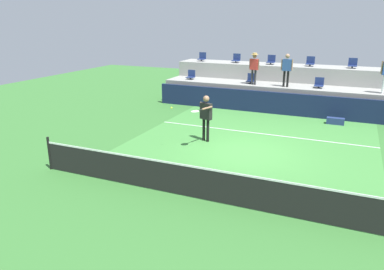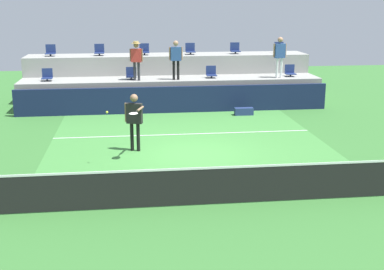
# 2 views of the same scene
# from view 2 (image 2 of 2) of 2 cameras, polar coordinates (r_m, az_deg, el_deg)

# --- Properties ---
(ground_plane) EXTENTS (40.00, 40.00, 0.00)m
(ground_plane) POSITION_cam_2_polar(r_m,az_deg,el_deg) (15.75, 0.05, -2.15)
(ground_plane) COLOR #336B2D
(court_inner_paint) EXTENTS (9.00, 10.00, 0.01)m
(court_inner_paint) POSITION_cam_2_polar(r_m,az_deg,el_deg) (16.71, -0.38, -1.14)
(court_inner_paint) COLOR #3D7F38
(court_inner_paint) RESTS_ON ground_plane
(court_service_line) EXTENTS (9.00, 0.06, 0.00)m
(court_service_line) POSITION_cam_2_polar(r_m,az_deg,el_deg) (18.05, -0.90, 0.09)
(court_service_line) COLOR white
(court_service_line) RESTS_ON ground_plane
(tennis_net) EXTENTS (10.48, 0.08, 1.07)m
(tennis_net) POSITION_cam_2_polar(r_m,az_deg,el_deg) (11.84, 2.47, -5.48)
(tennis_net) COLOR black
(tennis_net) RESTS_ON ground_plane
(sponsor_backboard) EXTENTS (13.00, 0.16, 1.10)m
(sponsor_backboard) POSITION_cam_2_polar(r_m,az_deg,el_deg) (21.42, -1.95, 3.95)
(sponsor_backboard) COLOR #141E42
(sponsor_backboard) RESTS_ON ground_plane
(seating_tier_lower) EXTENTS (13.00, 1.80, 1.25)m
(seating_tier_lower) POSITION_cam_2_polar(r_m,az_deg,el_deg) (22.68, -2.25, 4.75)
(seating_tier_lower) COLOR gray
(seating_tier_lower) RESTS_ON ground_plane
(seating_tier_upper) EXTENTS (13.00, 1.80, 2.10)m
(seating_tier_upper) POSITION_cam_2_polar(r_m,az_deg,el_deg) (24.38, -2.63, 6.48)
(seating_tier_upper) COLOR gray
(seating_tier_upper) RESTS_ON ground_plane
(stadium_chair_lower_far_left) EXTENTS (0.44, 0.40, 0.52)m
(stadium_chair_lower_far_left) POSITION_cam_2_polar(r_m,az_deg,el_deg) (22.66, -15.78, 6.35)
(stadium_chair_lower_far_left) COLOR #2D2D33
(stadium_chair_lower_far_left) RESTS_ON seating_tier_lower
(stadium_chair_lower_left) EXTENTS (0.44, 0.40, 0.52)m
(stadium_chair_lower_left) POSITION_cam_2_polar(r_m,az_deg,el_deg) (22.40, -6.76, 6.71)
(stadium_chair_lower_left) COLOR #2D2D33
(stadium_chair_lower_left) RESTS_ON seating_tier_lower
(stadium_chair_lower_right) EXTENTS (0.44, 0.40, 0.52)m
(stadium_chair_lower_right) POSITION_cam_2_polar(r_m,az_deg,el_deg) (22.69, 2.15, 6.91)
(stadium_chair_lower_right) COLOR #2D2D33
(stadium_chair_lower_right) RESTS_ON seating_tier_lower
(stadium_chair_lower_far_right) EXTENTS (0.44, 0.40, 0.52)m
(stadium_chair_lower_far_right) POSITION_cam_2_polar(r_m,az_deg,el_deg) (23.53, 10.84, 6.94)
(stadium_chair_lower_far_right) COLOR #2D2D33
(stadium_chair_lower_far_right) RESTS_ON seating_tier_lower
(stadium_chair_upper_far_left) EXTENTS (0.44, 0.40, 0.52)m
(stadium_chair_upper_far_left) POSITION_cam_2_polar(r_m,az_deg,el_deg) (24.34, -15.43, 8.95)
(stadium_chair_upper_far_left) COLOR #2D2D33
(stadium_chair_upper_far_left) RESTS_ON seating_tier_upper
(stadium_chair_upper_left) EXTENTS (0.44, 0.40, 0.52)m
(stadium_chair_upper_left) POSITION_cam_2_polar(r_m,az_deg,el_deg) (24.12, -10.25, 9.19)
(stadium_chair_upper_left) COLOR #2D2D33
(stadium_chair_upper_left) RESTS_ON seating_tier_upper
(stadium_chair_upper_mid_left) EXTENTS (0.44, 0.40, 0.52)m
(stadium_chair_upper_mid_left) POSITION_cam_2_polar(r_m,az_deg,el_deg) (24.10, -5.32, 9.36)
(stadium_chair_upper_mid_left) COLOR #2D2D33
(stadium_chair_upper_mid_left) RESTS_ON seating_tier_upper
(stadium_chair_upper_mid_right) EXTENTS (0.44, 0.40, 0.52)m
(stadium_chair_upper_mid_right) POSITION_cam_2_polar(r_m,az_deg,el_deg) (24.26, -0.19, 9.46)
(stadium_chair_upper_mid_right) COLOR #2D2D33
(stadium_chair_upper_mid_right) RESTS_ON seating_tier_upper
(stadium_chair_upper_right) EXTENTS (0.44, 0.40, 0.52)m
(stadium_chair_upper_right) POSITION_cam_2_polar(r_m,az_deg,el_deg) (24.61, 4.81, 9.49)
(stadium_chair_upper_right) COLOR #2D2D33
(stadium_chair_upper_right) RESTS_ON seating_tier_upper
(stadium_chair_upper_far_right) EXTENTS (0.44, 0.40, 0.52)m
(stadium_chair_upper_far_right) POSITION_cam_2_polar(r_m,az_deg,el_deg) (25.14, 9.67, 9.44)
(stadium_chair_upper_far_right) COLOR #2D2D33
(stadium_chair_upper_far_right) RESTS_ON seating_tier_upper
(tennis_player) EXTENTS (0.60, 1.34, 1.81)m
(tennis_player) POSITION_cam_2_polar(r_m,az_deg,el_deg) (15.89, -6.42, 2.08)
(tennis_player) COLOR black
(tennis_player) RESTS_ON ground_plane
(spectator_with_hat) EXTENTS (0.57, 0.46, 1.65)m
(spectator_with_hat) POSITION_cam_2_polar(r_m,az_deg,el_deg) (21.92, -6.20, 8.62)
(spectator_with_hat) COLOR #2D2D33
(spectator_with_hat) RESTS_ON seating_tier_lower
(spectator_in_grey) EXTENTS (0.58, 0.22, 1.66)m
(spectator_in_grey) POSITION_cam_2_polar(r_m,az_deg,el_deg) (22.02, -1.80, 8.72)
(spectator_in_grey) COLOR black
(spectator_in_grey) RESTS_ON seating_tier_lower
(spectator_in_white) EXTENTS (0.62, 0.27, 1.77)m
(spectator_in_white) POSITION_cam_2_polar(r_m,az_deg,el_deg) (22.87, 9.72, 8.95)
(spectator_in_white) COLOR white
(spectator_in_white) RESTS_ON seating_tier_lower
(tennis_ball) EXTENTS (0.07, 0.07, 0.07)m
(tennis_ball) POSITION_cam_2_polar(r_m,az_deg,el_deg) (14.49, -9.42, 2.50)
(tennis_ball) COLOR #CCE033
(equipment_bag) EXTENTS (0.76, 0.28, 0.30)m
(equipment_bag) POSITION_cam_2_polar(r_m,az_deg,el_deg) (21.13, 5.78, 2.62)
(equipment_bag) COLOR navy
(equipment_bag) RESTS_ON ground_plane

